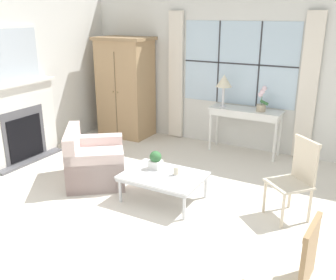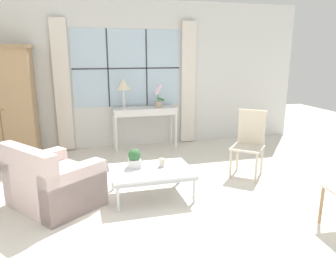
{
  "view_description": "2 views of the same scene",
  "coord_description": "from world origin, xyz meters",
  "px_view_note": "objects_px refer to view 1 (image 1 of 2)",
  "views": [
    {
      "loc": [
        2.14,
        -3.47,
        2.4
      ],
      "look_at": [
        -0.15,
        0.68,
        0.78
      ],
      "focal_mm": 40.0,
      "sensor_mm": 36.0,
      "label": 1
    },
    {
      "loc": [
        -0.94,
        -3.43,
        1.82
      ],
      "look_at": [
        0.13,
        0.48,
        0.74
      ],
      "focal_mm": 35.0,
      "sensor_mm": 36.0,
      "label": 2
    }
  ],
  "objects_px": {
    "console_table": "(245,114)",
    "armchair_upholstered": "(94,163)",
    "table_lamp": "(224,82)",
    "potted_orchid": "(262,101)",
    "accent_chair_wooden": "(293,268)",
    "coffee_table": "(163,177)",
    "potted_plant_small": "(156,160)",
    "armoire": "(126,87)",
    "side_chair_wooden": "(297,175)",
    "fireplace": "(19,117)",
    "pillar_candle": "(176,171)"
  },
  "relations": [
    {
      "from": "accent_chair_wooden",
      "to": "coffee_table",
      "type": "distance_m",
      "value": 2.38
    },
    {
      "from": "armoire",
      "to": "side_chair_wooden",
      "type": "distance_m",
      "value": 4.1
    },
    {
      "from": "potted_orchid",
      "to": "armoire",
      "type": "bearing_deg",
      "value": -177.89
    },
    {
      "from": "fireplace",
      "to": "coffee_table",
      "type": "bearing_deg",
      "value": -2.04
    },
    {
      "from": "fireplace",
      "to": "accent_chair_wooden",
      "type": "relative_size",
      "value": 2.29
    },
    {
      "from": "potted_orchid",
      "to": "coffee_table",
      "type": "distance_m",
      "value": 2.42
    },
    {
      "from": "console_table",
      "to": "pillar_candle",
      "type": "distance_m",
      "value": 2.23
    },
    {
      "from": "armchair_upholstered",
      "to": "coffee_table",
      "type": "bearing_deg",
      "value": -2.36
    },
    {
      "from": "armoire",
      "to": "table_lamp",
      "type": "distance_m",
      "value": 2.07
    },
    {
      "from": "console_table",
      "to": "coffee_table",
      "type": "distance_m",
      "value": 2.33
    },
    {
      "from": "potted_plant_small",
      "to": "fireplace",
      "type": "bearing_deg",
      "value": -179.38
    },
    {
      "from": "fireplace",
      "to": "accent_chair_wooden",
      "type": "distance_m",
      "value": 4.96
    },
    {
      "from": "table_lamp",
      "to": "potted_orchid",
      "type": "relative_size",
      "value": 1.32
    },
    {
      "from": "armchair_upholstered",
      "to": "coffee_table",
      "type": "distance_m",
      "value": 1.22
    },
    {
      "from": "armoire",
      "to": "potted_plant_small",
      "type": "xyz_separation_m",
      "value": [
        1.88,
        -2.02,
        -0.49
      ]
    },
    {
      "from": "side_chair_wooden",
      "to": "potted_plant_small",
      "type": "distance_m",
      "value": 1.83
    },
    {
      "from": "armoire",
      "to": "accent_chair_wooden",
      "type": "xyz_separation_m",
      "value": [
        4.0,
        -3.52,
        -0.44
      ]
    },
    {
      "from": "pillar_candle",
      "to": "fireplace",
      "type": "bearing_deg",
      "value": 179.26
    },
    {
      "from": "accent_chair_wooden",
      "to": "potted_orchid",
      "type": "bearing_deg",
      "value": 109.46
    },
    {
      "from": "console_table",
      "to": "accent_chair_wooden",
      "type": "xyz_separation_m",
      "value": [
        1.55,
        -3.64,
        -0.17
      ]
    },
    {
      "from": "coffee_table",
      "to": "pillar_candle",
      "type": "bearing_deg",
      "value": 21.41
    },
    {
      "from": "pillar_candle",
      "to": "accent_chair_wooden",
      "type": "bearing_deg",
      "value": -39.19
    },
    {
      "from": "potted_plant_small",
      "to": "side_chair_wooden",
      "type": "bearing_deg",
      "value": 8.64
    },
    {
      "from": "armoire",
      "to": "potted_plant_small",
      "type": "bearing_deg",
      "value": -46.95
    },
    {
      "from": "potted_orchid",
      "to": "accent_chair_wooden",
      "type": "bearing_deg",
      "value": -70.54
    },
    {
      "from": "potted_orchid",
      "to": "accent_chair_wooden",
      "type": "height_order",
      "value": "potted_orchid"
    },
    {
      "from": "armchair_upholstered",
      "to": "armoire",
      "type": "bearing_deg",
      "value": 112.4
    },
    {
      "from": "armoire",
      "to": "pillar_candle",
      "type": "relative_size",
      "value": 15.2
    },
    {
      "from": "fireplace",
      "to": "potted_orchid",
      "type": "bearing_deg",
      "value": 31.88
    },
    {
      "from": "armchair_upholstered",
      "to": "accent_chair_wooden",
      "type": "distance_m",
      "value": 3.46
    },
    {
      "from": "potted_orchid",
      "to": "armchair_upholstered",
      "type": "bearing_deg",
      "value": -130.21
    },
    {
      "from": "console_table",
      "to": "coffee_table",
      "type": "bearing_deg",
      "value": -99.34
    },
    {
      "from": "armoire",
      "to": "coffee_table",
      "type": "height_order",
      "value": "armoire"
    },
    {
      "from": "table_lamp",
      "to": "armchair_upholstered",
      "type": "distance_m",
      "value": 2.65
    },
    {
      "from": "potted_plant_small",
      "to": "potted_orchid",
      "type": "bearing_deg",
      "value": 68.46
    },
    {
      "from": "armchair_upholstered",
      "to": "pillar_candle",
      "type": "distance_m",
      "value": 1.38
    },
    {
      "from": "fireplace",
      "to": "console_table",
      "type": "xyz_separation_m",
      "value": [
        3.18,
        2.17,
        -0.05
      ]
    },
    {
      "from": "accent_chair_wooden",
      "to": "pillar_candle",
      "type": "relative_size",
      "value": 7.48
    },
    {
      "from": "console_table",
      "to": "potted_orchid",
      "type": "distance_m",
      "value": 0.38
    },
    {
      "from": "table_lamp",
      "to": "accent_chair_wooden",
      "type": "bearing_deg",
      "value": -61.41
    },
    {
      "from": "potted_orchid",
      "to": "coffee_table",
      "type": "xyz_separation_m",
      "value": [
        -0.64,
        -2.25,
        -0.64
      ]
    },
    {
      "from": "armoire",
      "to": "armchair_upholstered",
      "type": "height_order",
      "value": "armoire"
    },
    {
      "from": "console_table",
      "to": "table_lamp",
      "type": "height_order",
      "value": "table_lamp"
    },
    {
      "from": "fireplace",
      "to": "potted_orchid",
      "type": "height_order",
      "value": "fireplace"
    },
    {
      "from": "accent_chair_wooden",
      "to": "pillar_candle",
      "type": "bearing_deg",
      "value": 140.81
    },
    {
      "from": "potted_orchid",
      "to": "side_chair_wooden",
      "type": "distance_m",
      "value": 2.12
    },
    {
      "from": "fireplace",
      "to": "accent_chair_wooden",
      "type": "height_order",
      "value": "fireplace"
    },
    {
      "from": "console_table",
      "to": "armchair_upholstered",
      "type": "bearing_deg",
      "value": -125.6
    },
    {
      "from": "side_chair_wooden",
      "to": "pillar_candle",
      "type": "distance_m",
      "value": 1.5
    },
    {
      "from": "potted_orchid",
      "to": "coffee_table",
      "type": "bearing_deg",
      "value": -105.97
    }
  ]
}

